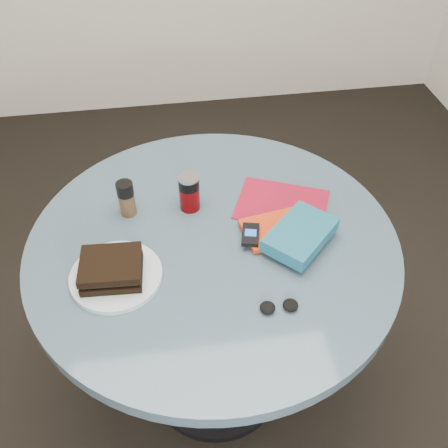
{
  "coord_description": "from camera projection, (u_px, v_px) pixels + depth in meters",
  "views": [
    {
      "loc": [
        -0.11,
        -0.93,
        1.71
      ],
      "look_at": [
        0.03,
        0.0,
        0.8
      ],
      "focal_mm": 40.0,
      "sensor_mm": 36.0,
      "label": 1
    }
  ],
  "objects": [
    {
      "name": "ground",
      "position": [
        216.0,
        378.0,
        1.86
      ],
      "size": [
        4.0,
        4.0,
        0.0
      ],
      "primitive_type": "plane",
      "color": "black",
      "rests_on": "ground"
    },
    {
      "name": "table",
      "position": [
        214.0,
        277.0,
        1.46
      ],
      "size": [
        1.0,
        1.0,
        0.75
      ],
      "color": "black",
      "rests_on": "ground"
    },
    {
      "name": "plate",
      "position": [
        116.0,
        276.0,
        1.24
      ],
      "size": [
        0.26,
        0.26,
        0.01
      ],
      "primitive_type": "cylinder",
      "rotation": [
        0.0,
        0.0,
        0.15
      ],
      "color": "silver",
      "rests_on": "table"
    },
    {
      "name": "sandwich",
      "position": [
        111.0,
        269.0,
        1.21
      ],
      "size": [
        0.15,
        0.13,
        0.05
      ],
      "color": "black",
      "rests_on": "plate"
    },
    {
      "name": "soda_can",
      "position": [
        189.0,
        192.0,
        1.39
      ],
      "size": [
        0.07,
        0.07,
        0.11
      ],
      "color": "#5B0406",
      "rests_on": "table"
    },
    {
      "name": "pepper_grinder",
      "position": [
        126.0,
        198.0,
        1.38
      ],
      "size": [
        0.06,
        0.06,
        0.11
      ],
      "color": "#4F3722",
      "rests_on": "table"
    },
    {
      "name": "magazine",
      "position": [
        282.0,
        204.0,
        1.44
      ],
      "size": [
        0.31,
        0.28,
        0.0
      ],
      "primitive_type": "cube",
      "rotation": [
        0.0,
        0.0,
        -0.41
      ],
      "color": "maroon",
      "rests_on": "table"
    },
    {
      "name": "red_book",
      "position": [
        277.0,
        229.0,
        1.35
      ],
      "size": [
        0.2,
        0.15,
        0.02
      ],
      "primitive_type": "cube",
      "rotation": [
        0.0,
        0.0,
        0.18
      ],
      "color": "red",
      "rests_on": "magazine"
    },
    {
      "name": "novel",
      "position": [
        300.0,
        235.0,
        1.3
      ],
      "size": [
        0.23,
        0.23,
        0.04
      ],
      "primitive_type": "cube",
      "rotation": [
        0.0,
        0.0,
        0.78
      ],
      "color": "#16536C",
      "rests_on": "red_book"
    },
    {
      "name": "mp3_player",
      "position": [
        251.0,
        235.0,
        1.32
      ],
      "size": [
        0.06,
        0.09,
        0.01
      ],
      "color": "black",
      "rests_on": "red_book"
    },
    {
      "name": "headphones",
      "position": [
        279.0,
        306.0,
        1.17
      ],
      "size": [
        0.09,
        0.04,
        0.02
      ],
      "color": "black",
      "rests_on": "table"
    }
  ]
}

